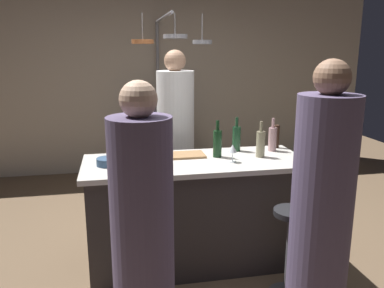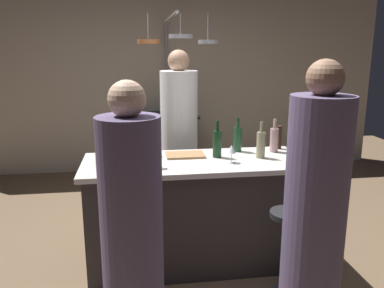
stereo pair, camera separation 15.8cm
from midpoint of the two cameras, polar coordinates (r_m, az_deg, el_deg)
name	(u,v)px [view 1 (the left image)]	position (r m, az deg, el deg)	size (l,w,h in m)	color
ground_plane	(195,261)	(3.55, -0.85, -16.48)	(9.00, 9.00, 0.00)	brown
back_wall	(157,83)	(5.92, -5.85, 8.82)	(6.40, 0.16, 2.60)	#BCAD99
kitchen_island	(195,212)	(3.35, -0.88, -9.75)	(1.80, 0.72, 0.90)	#332D2B
stove_range	(161,145)	(5.66, -5.27, -0.14)	(0.80, 0.64, 0.89)	#47474C
chef	(176,145)	(4.05, -3.48, -0.14)	(0.37, 0.37, 1.77)	white
bar_stool_left	(137,265)	(2.78, -9.70, -16.85)	(0.28, 0.28, 0.68)	#4C4C51
guest_left	(143,240)	(2.25, -9.16, -13.56)	(0.34, 0.34, 1.63)	#594C6B
bar_stool_right	(290,250)	(3.00, 12.42, -14.66)	(0.28, 0.28, 0.68)	#4C4C51
guest_right	(321,215)	(2.51, 16.37, -9.87)	(0.36, 0.36, 1.73)	#594C6B
overhead_pot_rack	(166,58)	(4.90, -4.73, 12.28)	(0.88, 1.51, 2.17)	gray
potted_plant	(300,166)	(5.31, 14.53, -3.13)	(0.36, 0.36, 0.52)	brown
cutting_board	(185,155)	(3.32, -2.34, -1.61)	(0.32, 0.22, 0.02)	#997047
pepper_mill	(277,136)	(3.65, 10.91, 1.07)	(0.05, 0.05, 0.21)	#382319
wine_bottle_amber	(139,147)	(3.15, -9.07, -0.42)	(0.07, 0.07, 0.32)	brown
wine_bottle_white	(260,143)	(3.31, 8.50, 0.09)	(0.07, 0.07, 0.30)	gray
wine_bottle_red	(217,143)	(3.27, 2.30, 0.14)	(0.07, 0.07, 0.31)	#143319
wine_bottle_rose	(272,139)	(3.53, 10.28, 0.77)	(0.07, 0.07, 0.29)	#B78C8E
wine_bottle_green	(236,138)	(3.48, 5.14, 0.86)	(0.07, 0.07, 0.30)	#193D23
wine_glass_near_right_guest	(233,149)	(3.13, 4.44, -0.78)	(0.07, 0.07, 0.15)	silver
wine_glass_near_left_guest	(161,155)	(2.96, -6.09, -1.63)	(0.07, 0.07, 0.15)	silver
mixing_bowl_blue	(108,162)	(3.14, -13.50, -2.51)	(0.17, 0.17, 0.06)	#334C6B
mixing_bowl_ceramic	(139,165)	(2.96, -9.12, -3.05)	(0.15, 0.15, 0.08)	silver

